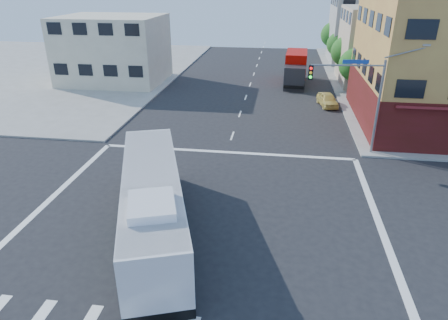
# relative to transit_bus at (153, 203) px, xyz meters

# --- Properties ---
(ground) EXTENTS (120.00, 120.00, 0.00)m
(ground) POSITION_rel_transit_bus_xyz_m (2.20, 1.60, -1.85)
(ground) COLOR black
(ground) RESTS_ON ground
(sidewalk_nw) EXTENTS (50.00, 50.00, 0.15)m
(sidewalk_nw) POSITION_rel_transit_bus_xyz_m (-32.80, 36.60, -1.77)
(sidewalk_nw) COLOR gray
(sidewalk_nw) RESTS_ON ground
(building_east_near) EXTENTS (12.06, 10.06, 9.00)m
(building_east_near) POSITION_rel_transit_bus_xyz_m (19.18, 35.58, 2.66)
(building_east_near) COLOR tan
(building_east_near) RESTS_ON ground
(building_east_far) EXTENTS (12.06, 10.06, 10.00)m
(building_east_far) POSITION_rel_transit_bus_xyz_m (19.18, 49.57, 3.16)
(building_east_far) COLOR #A5A5A0
(building_east_far) RESTS_ON ground
(building_west) EXTENTS (12.06, 10.06, 8.00)m
(building_west) POSITION_rel_transit_bus_xyz_m (-14.82, 31.58, 2.16)
(building_west) COLOR beige
(building_west) RESTS_ON ground
(signal_mast_ne) EXTENTS (7.91, 1.13, 8.07)m
(signal_mast_ne) POSITION_rel_transit_bus_xyz_m (11.28, 12.21, 3.13)
(signal_mast_ne) COLOR gray
(signal_mast_ne) RESTS_ON ground
(street_tree_a) EXTENTS (3.60, 3.60, 5.53)m
(street_tree_a) POSITION_rel_transit_bus_xyz_m (14.10, 29.52, 1.74)
(street_tree_a) COLOR #351F13
(street_tree_a) RESTS_ON ground
(street_tree_b) EXTENTS (3.80, 3.80, 5.79)m
(street_tree_b) POSITION_rel_transit_bus_xyz_m (14.10, 37.52, 1.90)
(street_tree_b) COLOR #351F13
(street_tree_b) RESTS_ON ground
(street_tree_c) EXTENTS (3.40, 3.40, 5.29)m
(street_tree_c) POSITION_rel_transit_bus_xyz_m (14.10, 45.52, 1.61)
(street_tree_c) COLOR #351F13
(street_tree_c) RESTS_ON ground
(street_tree_d) EXTENTS (4.00, 4.00, 6.03)m
(street_tree_d) POSITION_rel_transit_bus_xyz_m (14.10, 53.52, 2.03)
(street_tree_d) COLOR #351F13
(street_tree_d) RESTS_ON ground
(transit_bus) EXTENTS (6.72, 12.96, 3.78)m
(transit_bus) POSITION_rel_transit_bus_xyz_m (0.00, 0.00, 0.00)
(transit_bus) COLOR black
(transit_bus) RESTS_ON ground
(box_truck) EXTENTS (2.87, 8.50, 3.77)m
(box_truck) POSITION_rel_transit_bus_xyz_m (7.68, 33.87, -0.02)
(box_truck) COLOR #222326
(box_truck) RESTS_ON ground
(parked_car) EXTENTS (2.25, 4.12, 1.33)m
(parked_car) POSITION_rel_transit_bus_xyz_m (10.86, 24.59, -1.18)
(parked_car) COLOR #DBC55E
(parked_car) RESTS_ON ground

